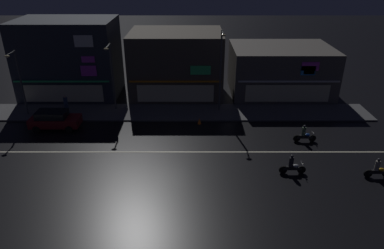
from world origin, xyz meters
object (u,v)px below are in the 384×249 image
at_px(streetlamp_mid, 113,72).
at_px(motorcycle_opposite_lane, 379,170).
at_px(streetlamp_east, 222,66).
at_px(pedestrian_on_sidewalk, 68,105).
at_px(parked_car_near_kerb, 56,119).
at_px(traffic_cone, 201,121).
at_px(motorcycle_following, 306,135).
at_px(streetlamp_west, 20,78).
at_px(motorcycle_lead, 293,166).

bearing_deg(streetlamp_mid, motorcycle_opposite_lane, -29.50).
xyz_separation_m(streetlamp_east, pedestrian_on_sidewalk, (-14.79, -0.74, -3.68)).
distance_m(parked_car_near_kerb, motorcycle_opposite_lane, 26.20).
xyz_separation_m(streetlamp_east, traffic_cone, (-2.01, -2.75, -4.41)).
bearing_deg(parked_car_near_kerb, motorcycle_opposite_lane, -17.06).
relative_size(pedestrian_on_sidewalk, motorcycle_following, 0.98).
bearing_deg(pedestrian_on_sidewalk, streetlamp_west, 148.09).
height_order(streetlamp_east, motorcycle_lead, streetlamp_east).
bearing_deg(streetlamp_mid, pedestrian_on_sidewalk, -168.19).
bearing_deg(streetlamp_west, motorcycle_following, -11.45).
relative_size(streetlamp_west, streetlamp_east, 0.80).
bearing_deg(motorcycle_following, streetlamp_mid, 160.14).
bearing_deg(pedestrian_on_sidewalk, motorcycle_following, -51.30).
xyz_separation_m(streetlamp_mid, pedestrian_on_sidewalk, (-4.49, -0.94, -3.03)).
xyz_separation_m(pedestrian_on_sidewalk, motorcycle_following, (21.38, -5.43, -0.37)).
bearing_deg(streetlamp_east, traffic_cone, -126.19).
bearing_deg(parked_car_near_kerb, streetlamp_east, 13.89).
distance_m(streetlamp_mid, motorcycle_lead, 18.69).
bearing_deg(motorcycle_opposite_lane, parked_car_near_kerb, -19.12).
xyz_separation_m(streetlamp_west, traffic_cone, (16.56, -1.67, -3.59)).
height_order(motorcycle_lead, motorcycle_opposite_lane, same).
xyz_separation_m(motorcycle_following, traffic_cone, (-8.60, 3.42, -0.36)).
relative_size(streetlamp_east, pedestrian_on_sidewalk, 4.17).
distance_m(streetlamp_west, motorcycle_opposite_lane, 30.68).
relative_size(pedestrian_on_sidewalk, motorcycle_opposite_lane, 0.98).
bearing_deg(pedestrian_on_sidewalk, motorcycle_lead, -65.00).
bearing_deg(motorcycle_opposite_lane, motorcycle_following, -57.68).
xyz_separation_m(streetlamp_mid, parked_car_near_kerb, (-4.60, -3.88, -3.17)).
distance_m(parked_car_near_kerb, motorcycle_following, 21.64).
distance_m(streetlamp_mid, motorcycle_following, 18.37).
bearing_deg(streetlamp_west, pedestrian_on_sidewalk, 5.12).
height_order(motorcycle_following, traffic_cone, motorcycle_following).
bearing_deg(streetlamp_east, motorcycle_following, -43.15).
xyz_separation_m(streetlamp_west, pedestrian_on_sidewalk, (3.79, 0.34, -2.86)).
distance_m(streetlamp_east, motorcycle_lead, 12.41).
bearing_deg(streetlamp_east, streetlamp_mid, 178.90).
xyz_separation_m(streetlamp_mid, motorcycle_opposite_lane, (20.45, -11.57, -3.40)).
bearing_deg(motorcycle_lead, parked_car_near_kerb, -18.35).
height_order(parked_car_near_kerb, motorcycle_following, parked_car_near_kerb).
bearing_deg(parked_car_near_kerb, streetlamp_west, 144.65).
xyz_separation_m(streetlamp_east, motorcycle_following, (6.59, -6.17, -4.06)).
distance_m(streetlamp_west, streetlamp_east, 18.63).
distance_m(motorcycle_following, motorcycle_opposite_lane, 6.29).
bearing_deg(motorcycle_lead, streetlamp_mid, -34.95).
bearing_deg(parked_car_near_kerb, motorcycle_following, -6.61).
height_order(streetlamp_mid, motorcycle_lead, streetlamp_mid).
bearing_deg(streetlamp_west, motorcycle_opposite_lane, -19.71).
relative_size(pedestrian_on_sidewalk, parked_car_near_kerb, 0.43).
height_order(streetlamp_mid, motorcycle_opposite_lane, streetlamp_mid).
height_order(streetlamp_west, streetlamp_east, streetlamp_east).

